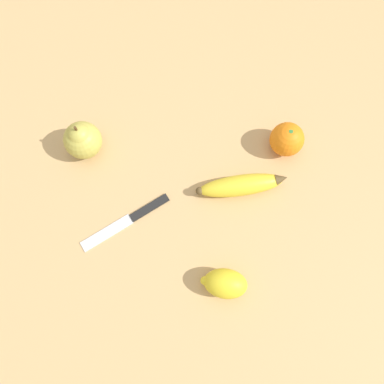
% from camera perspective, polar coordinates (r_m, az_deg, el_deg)
% --- Properties ---
extents(ground_plane, '(3.00, 3.00, 0.00)m').
position_cam_1_polar(ground_plane, '(0.77, -2.30, 1.69)').
color(ground_plane, tan).
extents(banana, '(0.17, 0.12, 0.04)m').
position_cam_1_polar(banana, '(0.75, 7.60, 1.04)').
color(banana, yellow).
rests_on(banana, ground_plane).
extents(orange, '(0.07, 0.07, 0.07)m').
position_cam_1_polar(orange, '(0.79, 14.25, 7.78)').
color(orange, orange).
rests_on(orange, ground_plane).
extents(pear, '(0.08, 0.08, 0.10)m').
position_cam_1_polar(pear, '(0.79, -16.37, 7.70)').
color(pear, '#B7AD47').
rests_on(pear, ground_plane).
extents(lemon, '(0.09, 0.10, 0.05)m').
position_cam_1_polar(lemon, '(0.70, 5.06, -13.71)').
color(lemon, yellow).
rests_on(lemon, ground_plane).
extents(paring_knife, '(0.19, 0.04, 0.01)m').
position_cam_1_polar(paring_knife, '(0.76, -9.55, -4.20)').
color(paring_knife, silver).
rests_on(paring_knife, ground_plane).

